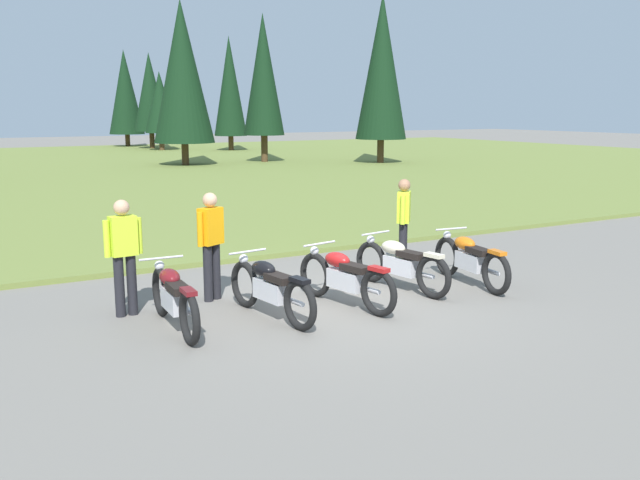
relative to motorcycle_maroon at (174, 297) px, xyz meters
name	(u,v)px	position (x,y,z in m)	size (l,w,h in m)	color
ground_plane	(340,305)	(2.52, -0.12, -0.44)	(140.00, 140.00, 0.00)	slate
grass_moorland	(58,171)	(2.52, 25.33, -0.39)	(80.00, 44.00, 0.10)	olive
forest_treeline	(110,81)	(6.21, 30.09, 3.96)	(30.99, 29.72, 8.79)	#47331E
motorcycle_maroon	(174,297)	(0.00, 0.00, 0.00)	(0.62, 2.10, 0.88)	black
motorcycle_black	(270,288)	(1.34, -0.18, 0.00)	(0.64, 2.09, 0.88)	black
motorcycle_red	(345,277)	(2.57, -0.18, 0.00)	(0.70, 2.08, 0.88)	black
motorcycle_cream	(400,263)	(3.85, 0.17, 0.00)	(0.68, 2.09, 0.88)	black
motorcycle_orange	(470,259)	(5.05, -0.14, 0.00)	(0.62, 2.10, 0.88)	black
rider_near_row_end	(211,240)	(0.96, 1.10, 0.51)	(0.50, 0.36, 1.67)	black
rider_checking_bike	(404,219)	(4.75, 1.33, 0.51)	(0.40, 0.44, 1.67)	black
rider_with_back_turned	(124,251)	(-0.40, 0.94, 0.51)	(0.55, 0.25, 1.67)	black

